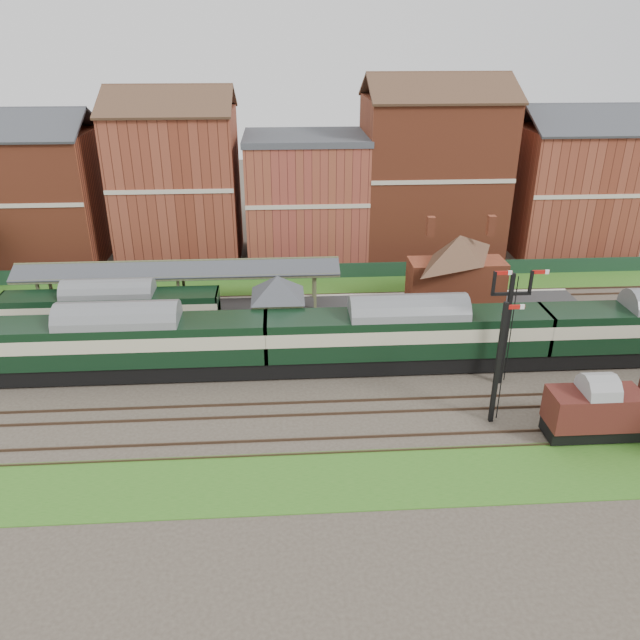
{
  "coord_description": "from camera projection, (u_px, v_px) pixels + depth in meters",
  "views": [
    {
      "loc": [
        -2.58,
        -38.6,
        21.98
      ],
      "look_at": [
        -0.0,
        2.0,
        3.0
      ],
      "focal_mm": 35.0,
      "sensor_mm": 36.0,
      "label": 1
    }
  ],
  "objects": [
    {
      "name": "ground",
      "position": [
        322.0,
        370.0,
        44.35
      ],
      "size": [
        160.0,
        160.0,
        0.0
      ],
      "primitive_type": "plane",
      "color": "#473D33",
      "rests_on": "ground"
    },
    {
      "name": "grass_back",
      "position": [
        311.0,
        286.0,
        58.81
      ],
      "size": [
        90.0,
        4.5,
        0.06
      ],
      "primitive_type": "cube",
      "color": "#2D6619",
      "rests_on": "ground"
    },
    {
      "name": "grass_front",
      "position": [
        337.0,
        480.0,
        33.49
      ],
      "size": [
        90.0,
        5.0,
        0.06
      ],
      "primitive_type": "cube",
      "color": "#2D6619",
      "rests_on": "ground"
    },
    {
      "name": "fence",
      "position": [
        310.0,
        271.0,
        60.31
      ],
      "size": [
        90.0,
        0.12,
        1.5
      ],
      "primitive_type": "cube",
      "color": "#193823",
      "rests_on": "ground"
    },
    {
      "name": "platform",
      "position": [
        255.0,
        310.0,
        52.67
      ],
      "size": [
        55.0,
        3.4,
        1.0
      ],
      "primitive_type": "cube",
      "color": "#2D2D2D",
      "rests_on": "ground"
    },
    {
      "name": "signal_box",
      "position": [
        278.0,
        312.0,
        45.77
      ],
      "size": [
        5.4,
        5.4,
        6.0
      ],
      "color": "#617755",
      "rests_on": "ground"
    },
    {
      "name": "brick_hut",
      "position": [
        385.0,
        333.0,
        47.07
      ],
      "size": [
        3.2,
        2.64,
        2.94
      ],
      "color": "maroon",
      "rests_on": "ground"
    },
    {
      "name": "station_building",
      "position": [
        457.0,
        267.0,
        52.19
      ],
      "size": [
        8.1,
        8.1,
        5.9
      ],
      "color": "#984226",
      "rests_on": "platform"
    },
    {
      "name": "canopy",
      "position": [
        179.0,
        266.0,
        50.6
      ],
      "size": [
        26.0,
        3.89,
        4.08
      ],
      "color": "brown",
      "rests_on": "platform"
    },
    {
      "name": "semaphore_bracket",
      "position": [
        508.0,
        321.0,
        40.82
      ],
      "size": [
        3.6,
        0.25,
        8.18
      ],
      "color": "black",
      "rests_on": "ground"
    },
    {
      "name": "semaphore_siding",
      "position": [
        499.0,
        362.0,
        36.84
      ],
      "size": [
        1.23,
        0.25,
        8.0
      ],
      "color": "black",
      "rests_on": "ground"
    },
    {
      "name": "town_backdrop",
      "position": [
        304.0,
        190.0,
        63.99
      ],
      "size": [
        69.0,
        10.0,
        16.0
      ],
      "color": "#984226",
      "rests_on": "ground"
    },
    {
      "name": "dmu_train",
      "position": [
        407.0,
        335.0,
        43.58
      ],
      "size": [
        58.92,
        3.09,
        4.53
      ],
      "color": "black",
      "rests_on": "ground"
    },
    {
      "name": "platform_railcar",
      "position": [
        111.0,
        310.0,
        48.36
      ],
      "size": [
        16.68,
        2.63,
        3.84
      ],
      "color": "black",
      "rests_on": "ground"
    },
    {
      "name": "goods_van_a",
      "position": [
        593.0,
        410.0,
        36.31
      ],
      "size": [
        5.31,
        2.3,
        3.22
      ],
      "color": "black",
      "rests_on": "ground"
    }
  ]
}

